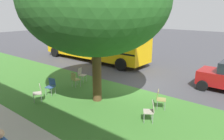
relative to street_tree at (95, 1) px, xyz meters
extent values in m
plane|color=#424247|center=(-0.46, -2.90, -4.74)|extent=(80.00, 80.00, 0.00)
cube|color=#3D752D|center=(-0.46, 0.30, -4.74)|extent=(48.00, 6.00, 0.01)
cylinder|color=brown|center=(0.00, 0.00, -3.16)|extent=(0.44, 0.44, 3.16)
ellipsoid|color=#2D6B28|center=(0.00, 0.00, 0.01)|extent=(6.67, 6.67, 4.93)
cube|color=#335184|center=(2.40, 1.06, -4.30)|extent=(0.52, 0.51, 0.04)
cube|color=#335184|center=(2.46, 0.88, -4.06)|extent=(0.41, 0.20, 0.40)
cylinder|color=gray|center=(2.53, 1.27, -4.53)|extent=(0.02, 0.02, 0.42)
cylinder|color=gray|center=(2.18, 1.17, -4.53)|extent=(0.02, 0.02, 0.42)
cylinder|color=gray|center=(2.63, 0.95, -4.53)|extent=(0.02, 0.02, 0.42)
cylinder|color=gray|center=(2.28, 0.84, -4.53)|extent=(0.02, 0.02, 0.42)
cube|color=#ADA393|center=(-3.05, 0.29, -4.30)|extent=(0.56, 0.57, 0.04)
cube|color=#ADA393|center=(-3.20, 0.19, -4.06)|extent=(0.29, 0.38, 0.40)
cylinder|color=gray|center=(-2.81, 0.23, -4.53)|extent=(0.02, 0.02, 0.42)
cylinder|color=gray|center=(-3.01, 0.53, -4.53)|extent=(0.02, 0.02, 0.42)
cylinder|color=gray|center=(-3.10, 0.04, -4.53)|extent=(0.02, 0.02, 0.42)
cylinder|color=gray|center=(-3.29, 0.35, -4.53)|extent=(0.02, 0.02, 0.42)
cube|color=#ADA393|center=(2.15, 2.00, -4.30)|extent=(0.56, 0.56, 0.04)
cube|color=#ADA393|center=(2.06, 1.84, -4.06)|extent=(0.39, 0.27, 0.40)
cylinder|color=gray|center=(2.39, 2.05, -4.53)|extent=(0.02, 0.02, 0.42)
cylinder|color=gray|center=(2.08, 2.23, -4.53)|extent=(0.02, 0.02, 0.42)
cylinder|color=gray|center=(2.22, 1.76, -4.53)|extent=(0.02, 0.02, 0.42)
cylinder|color=gray|center=(1.91, 1.94, -4.53)|extent=(0.02, 0.02, 0.42)
cube|color=olive|center=(2.28, -0.65, -4.30)|extent=(0.47, 0.45, 0.04)
cube|color=olive|center=(2.30, -0.47, -4.06)|extent=(0.41, 0.13, 0.40)
cylinder|color=gray|center=(2.08, -0.79, -4.53)|extent=(0.02, 0.02, 0.42)
cylinder|color=gray|center=(2.44, -0.84, -4.53)|extent=(0.02, 0.02, 0.42)
cylinder|color=gray|center=(2.12, -0.45, -4.53)|extent=(0.02, 0.02, 0.42)
cylinder|color=gray|center=(2.48, -0.50, -4.53)|extent=(0.02, 0.02, 0.42)
cube|color=olive|center=(-2.92, -1.13, -4.30)|extent=(0.54, 0.55, 0.04)
cube|color=olive|center=(-2.76, -1.06, -4.06)|extent=(0.24, 0.40, 0.40)
cylinder|color=gray|center=(-3.15, -1.04, -4.53)|extent=(0.02, 0.02, 0.42)
cylinder|color=gray|center=(-3.00, -1.37, -4.53)|extent=(0.02, 0.02, 0.42)
cylinder|color=gray|center=(-2.84, -0.90, -4.53)|extent=(0.02, 0.02, 0.42)
cylinder|color=gray|center=(-2.69, -1.23, -4.53)|extent=(0.02, 0.02, 0.42)
cube|color=#ADA393|center=(2.64, -1.47, -4.30)|extent=(0.49, 0.50, 0.04)
cube|color=#ADA393|center=(2.82, -1.43, -4.06)|extent=(0.18, 0.41, 0.40)
cylinder|color=gray|center=(2.44, -1.34, -4.53)|extent=(0.02, 0.02, 0.42)
cylinder|color=gray|center=(2.52, -1.69, -4.53)|extent=(0.02, 0.02, 0.42)
cylinder|color=gray|center=(2.77, -1.26, -4.53)|extent=(0.02, 0.02, 0.42)
cylinder|color=gray|center=(2.85, -1.61, -4.53)|extent=(0.02, 0.02, 0.42)
cylinder|color=black|center=(-3.69, -4.62, -4.44)|extent=(0.60, 0.18, 0.60)
cylinder|color=black|center=(-3.69, -6.36, -4.44)|extent=(0.60, 0.18, 0.60)
cube|color=yellow|center=(6.30, -6.34, -3.11)|extent=(10.40, 2.44, 2.50)
cube|color=black|center=(6.30, -6.34, -3.46)|extent=(10.30, 2.46, 0.12)
cube|color=black|center=(6.30, -6.34, -2.21)|extent=(10.30, 2.46, 0.56)
cylinder|color=black|center=(10.30, -5.08, -4.26)|extent=(0.96, 0.28, 0.96)
cylinder|color=black|center=(10.30, -7.60, -4.26)|extent=(0.96, 0.28, 0.96)
cylinder|color=black|center=(2.30, -5.08, -4.26)|extent=(0.96, 0.28, 0.96)
cylinder|color=black|center=(2.30, -7.60, -4.26)|extent=(0.96, 0.28, 0.96)
camera|label=1|loc=(-6.74, 7.17, -0.43)|focal=33.85mm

